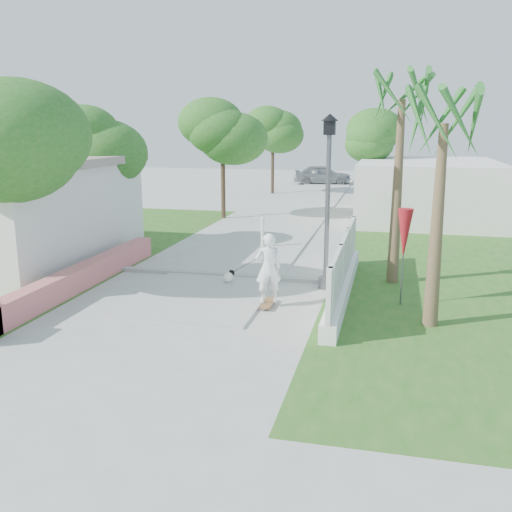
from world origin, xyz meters
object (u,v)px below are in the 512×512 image
(patio_umbrella, at_px, (404,235))
(bollard, at_px, (263,231))
(dog, at_px, (229,277))
(street_lamp, at_px, (328,196))
(parked_car, at_px, (322,175))
(skateboarder, at_px, (247,266))

(patio_umbrella, bearing_deg, bollard, 129.91)
(patio_umbrella, xyz_separation_m, dog, (-4.47, 0.84, -1.49))
(street_lamp, bearing_deg, dog, -176.38)
(patio_umbrella, xyz_separation_m, parked_car, (-5.25, 27.85, -0.99))
(bollard, xyz_separation_m, skateboarder, (0.87, -5.56, 0.16))
(street_lamp, distance_m, skateboarder, 2.70)
(patio_umbrella, bearing_deg, skateboarder, -179.08)
(skateboarder, height_order, dog, skateboarder)
(street_lamp, height_order, dog, street_lamp)
(bollard, xyz_separation_m, dog, (0.13, -4.66, -0.38))
(dog, bearing_deg, street_lamp, 17.75)
(patio_umbrella, height_order, dog, patio_umbrella)
(patio_umbrella, relative_size, parked_car, 0.57)
(patio_umbrella, relative_size, dog, 4.36)
(street_lamp, bearing_deg, bollard, 120.96)
(bollard, distance_m, dog, 4.68)
(dog, bearing_deg, parked_car, 105.77)
(skateboarder, bearing_deg, parked_car, -109.38)
(dog, bearing_deg, patio_umbrella, 3.53)
(street_lamp, height_order, patio_umbrella, street_lamp)
(patio_umbrella, bearing_deg, dog, 169.40)
(patio_umbrella, bearing_deg, parked_car, 100.67)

